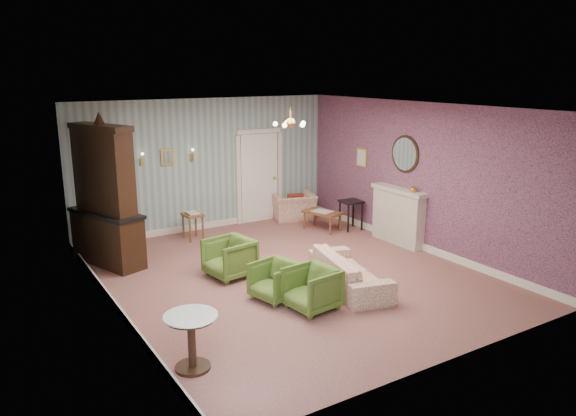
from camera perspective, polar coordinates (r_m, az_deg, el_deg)
floor at (r=9.71m, az=0.24°, el=-6.95°), size 7.00×7.00×0.00m
ceiling at (r=9.08m, az=0.26°, el=10.39°), size 7.00×7.00×0.00m
wall_back at (r=12.34m, az=-8.43°, el=4.45°), size 6.00×0.00×6.00m
wall_front at (r=6.69m, az=16.42°, el=-4.25°), size 6.00×0.00×6.00m
wall_left at (r=8.15m, az=-17.93°, el=-1.10°), size 0.00×7.00×7.00m
wall_right at (r=11.14m, az=13.46°, el=3.17°), size 0.00×7.00×7.00m
wall_right_floral at (r=11.13m, az=13.41°, el=3.17°), size 0.00×7.00×7.00m
door at (r=12.93m, az=-3.01°, el=3.36°), size 1.12×0.12×2.16m
olive_chair_a at (r=8.29m, az=2.45°, el=-8.13°), size 0.72×0.76×0.71m
olive_chair_b at (r=8.64m, az=-1.35°, el=-7.35°), size 0.73×0.76×0.66m
olive_chair_c at (r=9.58m, az=-6.09°, el=-4.96°), size 0.79×0.83×0.75m
sofa_chintz at (r=9.13m, az=6.39°, el=-5.94°), size 0.99×1.99×0.75m
wingback_chair at (r=13.11m, az=0.59°, el=0.59°), size 1.11×0.88×0.85m
dresser at (r=10.44m, az=-18.51°, el=1.61°), size 1.08×1.73×2.72m
fireplace at (r=11.51m, az=11.32°, el=-0.80°), size 0.30×1.40×1.16m
mantel_vase at (r=11.07m, az=12.81°, el=2.00°), size 0.15×0.15×0.15m
oval_mirror at (r=11.33m, az=12.00°, el=5.48°), size 0.04×0.76×0.84m
framed_print at (r=12.37m, az=7.66°, el=5.20°), size 0.04×0.34×0.42m
coffee_table at (r=12.32m, az=3.56°, el=-1.31°), size 0.71×0.96×0.44m
side_table_black at (r=12.38m, az=6.51°, el=-0.74°), size 0.49×0.49×0.67m
pedestal_table at (r=6.83m, az=-9.93°, el=-13.49°), size 0.78×0.78×0.70m
nesting_table at (r=11.77m, az=-9.81°, el=-1.79°), size 0.37×0.47×0.61m
gilt_mirror_back at (r=11.94m, az=-12.37°, el=5.17°), size 0.28×0.06×0.36m
sconce_left at (r=11.75m, az=-14.87°, el=4.88°), size 0.16×0.12×0.30m
sconce_right at (r=12.11m, az=-9.89°, el=5.41°), size 0.16×0.12×0.30m
chandelier at (r=9.10m, az=0.26°, el=8.69°), size 0.56×0.56×0.36m
burgundy_cushion at (r=12.95m, az=0.76°, el=0.68°), size 0.41×0.28×0.39m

